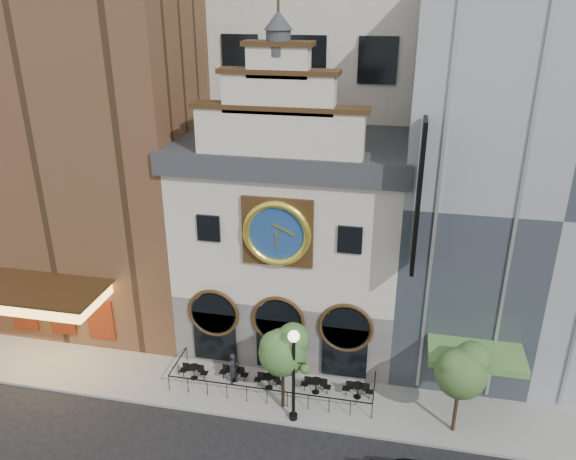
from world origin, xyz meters
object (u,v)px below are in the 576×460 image
(bistro_1, at_px, (234,373))
(pedestrian, at_px, (234,369))
(bistro_3, at_px, (316,385))
(tree_right, at_px, (462,369))
(lamppost, at_px, (294,366))
(tree_left, at_px, (284,349))
(bistro_2, at_px, (269,381))
(bistro_4, at_px, (358,390))
(bistro_0, at_px, (194,371))

(bistro_1, relative_size, pedestrian, 0.88)
(bistro_3, relative_size, tree_right, 0.33)
(bistro_3, bearing_deg, lamppost, -109.28)
(pedestrian, xyz_separation_m, tree_left, (2.99, -1.25, 2.55))
(bistro_1, bearing_deg, tree_right, -7.07)
(bistro_2, height_order, pedestrian, pedestrian)
(bistro_2, height_order, bistro_4, same)
(lamppost, bearing_deg, bistro_2, 120.95)
(bistro_0, height_order, bistro_1, same)
(bistro_3, bearing_deg, bistro_2, -176.66)
(bistro_3, distance_m, bistro_4, 2.18)
(bistro_3, bearing_deg, pedestrian, -178.90)
(bistro_2, relative_size, bistro_3, 1.00)
(bistro_0, relative_size, lamppost, 0.31)
(pedestrian, bearing_deg, bistro_4, -52.60)
(lamppost, height_order, tree_right, lamppost)
(bistro_1, xyz_separation_m, bistro_2, (2.00, -0.23, 0.00))
(pedestrian, bearing_deg, tree_right, -60.20)
(tree_right, bearing_deg, lamppost, -173.71)
(tree_right, bearing_deg, pedestrian, 173.73)
(bistro_3, height_order, pedestrian, pedestrian)
(bistro_2, height_order, bistro_3, same)
(bistro_1, bearing_deg, bistro_4, -0.15)
(bistro_3, xyz_separation_m, tree_right, (6.92, -1.33, 3.05))
(bistro_1, distance_m, lamppost, 5.11)
(bistro_0, bearing_deg, pedestrian, 2.84)
(pedestrian, bearing_deg, bistro_3, -52.84)
(bistro_2, xyz_separation_m, bistro_3, (2.48, 0.14, 0.00))
(bistro_4, distance_m, tree_left, 4.88)
(pedestrian, bearing_deg, lamppost, -83.79)
(bistro_3, relative_size, lamppost, 0.31)
(bistro_0, height_order, bistro_3, same)
(bistro_3, distance_m, tree_left, 3.57)
(pedestrian, relative_size, tree_right, 0.38)
(tree_left, bearing_deg, bistro_0, 167.70)
(bistro_3, xyz_separation_m, bistro_4, (2.18, 0.07, 0.00))
(bistro_1, distance_m, bistro_4, 6.66)
(bistro_3, relative_size, tree_left, 0.34)
(bistro_0, bearing_deg, bistro_3, 1.69)
(bistro_2, xyz_separation_m, lamppost, (1.72, -2.03, 2.67))
(bistro_2, distance_m, pedestrian, 1.97)
(lamppost, xyz_separation_m, tree_right, (7.68, 0.85, 0.37))
(bistro_0, distance_m, bistro_4, 8.84)
(lamppost, bearing_deg, pedestrian, 140.77)
(pedestrian, relative_size, lamppost, 0.35)
(bistro_0, bearing_deg, bistro_2, 0.70)
(bistro_0, relative_size, bistro_3, 1.00)
(bistro_0, bearing_deg, bistro_4, 1.72)
(bistro_2, bearing_deg, pedestrian, 178.19)
(bistro_1, bearing_deg, tree_left, -24.93)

